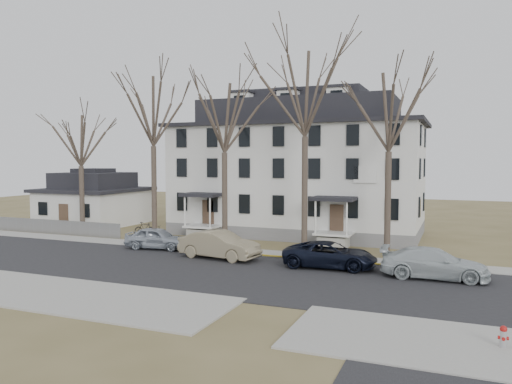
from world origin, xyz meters
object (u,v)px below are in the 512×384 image
at_px(tree_far_left, 153,106).
at_px(tree_center, 305,87).
at_px(tree_mid_right, 389,106).
at_px(tree_bungalow, 81,137).
at_px(car_navy, 330,255).
at_px(fire_hydrant, 503,337).
at_px(small_house, 94,201).
at_px(car_white, 434,264).
at_px(tree_mid_left, 224,113).
at_px(car_silver, 157,239).
at_px(bicycle_right, 145,229).
at_px(car_tan, 219,245).
at_px(bicycle_left, 154,232).
at_px(boarding_house, 298,170).

distance_m(tree_far_left, tree_center, 12.02).
bearing_deg(tree_mid_right, tree_bungalow, 180.00).
bearing_deg(car_navy, fire_hydrant, -143.40).
relative_size(small_house, car_white, 1.60).
bearing_deg(tree_center, tree_mid_left, 180.00).
distance_m(car_silver, fire_hydrant, 23.73).
height_order(small_house, bicycle_right, small_house).
distance_m(car_silver, bicycle_right, 6.68).
bearing_deg(bicycle_right, small_house, 51.89).
xyz_separation_m(tree_far_left, tree_bungalow, (-7.00, 0.00, -2.22)).
height_order(car_white, bicycle_right, car_white).
bearing_deg(car_navy, bicycle_right, 66.59).
relative_size(tree_far_left, car_white, 2.52).
height_order(tree_mid_right, tree_bungalow, tree_mid_right).
height_order(tree_center, tree_mid_right, tree_center).
relative_size(car_white, fire_hydrant, 6.81).
xyz_separation_m(tree_mid_right, car_tan, (-9.74, -4.49, -8.73)).
bearing_deg(fire_hydrant, small_house, 148.80).
height_order(car_tan, bicycle_left, car_tan).
bearing_deg(car_tan, tree_bungalow, 80.97).
distance_m(tree_far_left, fire_hydrant, 29.02).
bearing_deg(small_house, tree_mid_right, -12.27).
relative_size(boarding_house, tree_far_left, 1.52).
distance_m(tree_far_left, tree_bungalow, 7.34).
height_order(car_navy, car_white, car_white).
xyz_separation_m(tree_center, car_navy, (2.87, -4.50, -10.34)).
distance_m(tree_mid_right, car_tan, 13.83).
bearing_deg(fire_hydrant, car_white, 105.14).
distance_m(small_house, tree_center, 25.41).
xyz_separation_m(boarding_house, tree_bungalow, (-16.00, -8.15, 2.74)).
height_order(tree_mid_left, bicycle_right, tree_mid_left).
bearing_deg(tree_bungalow, tree_far_left, 0.00).
distance_m(tree_bungalow, bicycle_right, 9.17).
relative_size(car_tan, bicycle_left, 3.01).
xyz_separation_m(tree_mid_left, car_tan, (1.76, -4.49, -8.73)).
bearing_deg(tree_mid_right, fire_hydrant, -68.78).
xyz_separation_m(tree_center, tree_mid_right, (5.50, 0.00, -1.48)).
bearing_deg(tree_far_left, tree_mid_right, 0.00).
relative_size(small_house, tree_mid_left, 0.68).
height_order(tree_far_left, tree_mid_left, tree_far_left).
bearing_deg(tree_mid_right, bicycle_right, 174.66).
height_order(tree_center, car_navy, tree_center).
relative_size(tree_far_left, car_tan, 2.60).
relative_size(boarding_house, car_silver, 4.68).
height_order(car_silver, car_white, car_white).
distance_m(boarding_house, tree_center, 10.39).
xyz_separation_m(car_tan, fire_hydrant, (15.35, -9.97, -0.47)).
bearing_deg(tree_bungalow, car_white, -10.27).
distance_m(tree_bungalow, fire_hydrant, 34.29).
bearing_deg(fire_hydrant, bicycle_left, 146.73).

